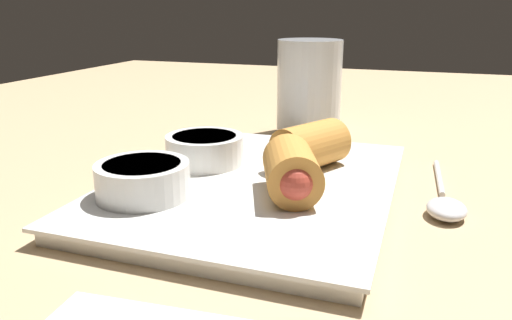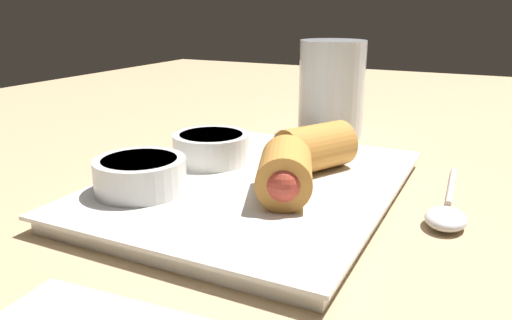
% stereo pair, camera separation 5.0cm
% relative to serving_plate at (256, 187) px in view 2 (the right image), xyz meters
% --- Properties ---
extents(table_surface, '(1.80, 1.40, 0.02)m').
position_rel_serving_plate_xyz_m(table_surface, '(0.02, 0.01, -0.02)').
color(table_surface, tan).
rests_on(table_surface, ground).
extents(serving_plate, '(0.29, 0.23, 0.01)m').
position_rel_serving_plate_xyz_m(serving_plate, '(0.00, 0.00, 0.00)').
color(serving_plate, silver).
rests_on(serving_plate, table_surface).
extents(roll_front_left, '(0.08, 0.06, 0.04)m').
position_rel_serving_plate_xyz_m(roll_front_left, '(-0.03, -0.04, 0.03)').
color(roll_front_left, '#C68438').
rests_on(roll_front_left, serving_plate).
extents(roll_front_right, '(0.08, 0.07, 0.04)m').
position_rel_serving_plate_xyz_m(roll_front_right, '(0.04, -0.03, 0.03)').
color(roll_front_right, '#C68438').
rests_on(roll_front_right, serving_plate).
extents(dipping_bowl_near, '(0.07, 0.07, 0.03)m').
position_rel_serving_plate_xyz_m(dipping_bowl_near, '(0.02, 0.06, 0.02)').
color(dipping_bowl_near, silver).
rests_on(dipping_bowl_near, serving_plate).
extents(dipping_bowl_far, '(0.07, 0.07, 0.03)m').
position_rel_serving_plate_xyz_m(dipping_bowl_far, '(-0.07, 0.07, 0.02)').
color(dipping_bowl_far, silver).
rests_on(dipping_bowl_far, serving_plate).
extents(spoon, '(0.16, 0.03, 0.01)m').
position_rel_serving_plate_xyz_m(spoon, '(0.02, -0.15, -0.00)').
color(spoon, silver).
rests_on(spoon, table_surface).
extents(drinking_glass, '(0.08, 0.08, 0.12)m').
position_rel_serving_plate_xyz_m(drinking_glass, '(0.23, 0.01, 0.05)').
color(drinking_glass, silver).
rests_on(drinking_glass, table_surface).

